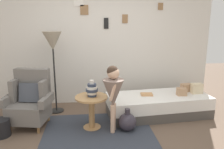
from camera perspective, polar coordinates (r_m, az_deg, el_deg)
The scene contains 15 objects.
ground_plane at distance 3.42m, azimuth -0.90°, elevation -17.91°, with size 12.00×12.00×0.00m, color brown.
gallery_wall at distance 4.89m, azimuth -2.98°, elevation 7.88°, with size 4.80×0.12×2.60m.
rug at distance 3.84m, azimuth -3.48°, elevation -14.13°, with size 1.77×1.41×0.01m, color #333842.
armchair at distance 4.14m, azimuth -20.00°, elevation -6.26°, with size 0.83×0.69×0.97m.
daybed at distance 4.46m, azimuth 11.53°, elevation -7.56°, with size 1.97×0.98×0.40m.
pillow_head at distance 4.68m, azimuth 20.63°, elevation -3.30°, with size 0.21×0.12×0.20m, color beige.
pillow_mid at distance 4.73m, azimuth 18.22°, elevation -3.18°, with size 0.20×0.12×0.16m, color tan.
pillow_back at distance 4.46m, azimuth 17.20°, elevation -4.17°, with size 0.17×0.12×0.15m, color tan.
side_table at distance 3.81m, azimuth -5.18°, elevation -7.88°, with size 0.54×0.54×0.56m.
vase_striped at distance 3.72m, azimuth -5.10°, elevation -3.84°, with size 0.20×0.20×0.28m.
floor_lamp at distance 4.41m, azimuth -14.77°, elevation 7.41°, with size 0.36×0.36×1.58m.
person_child at distance 3.56m, azimuth 0.30°, elevation -4.09°, with size 0.34×0.34×1.11m.
book_on_daybed at distance 4.35m, azimuth 8.76°, elevation -4.97°, with size 0.22×0.16×0.03m, color tan.
demijohn_near at distance 3.81m, azimuth 3.88°, elevation -11.84°, with size 0.30×0.30×0.38m.
magazine_basket at distance 4.03m, azimuth -26.27°, elevation -12.02°, with size 0.28×0.28×0.28m, color black.
Camera 1 is at (-0.25, -2.91, 1.79)m, focal length 36.18 mm.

